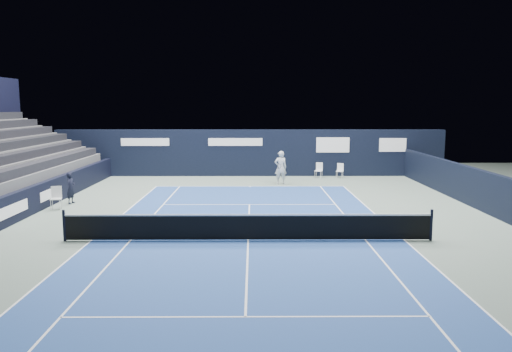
{
  "coord_description": "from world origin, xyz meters",
  "views": [
    {
      "loc": [
        0.17,
        -16.95,
        4.66
      ],
      "look_at": [
        0.32,
        7.0,
        1.3
      ],
      "focal_mm": 35.0,
      "sensor_mm": 36.0,
      "label": 1
    }
  ],
  "objects": [
    {
      "name": "tennis_net",
      "position": [
        0.0,
        0.0,
        0.51
      ],
      "size": [
        12.9,
        0.1,
        1.1
      ],
      "color": "black",
      "rests_on": "ground"
    },
    {
      "name": "back_sponsor_wall",
      "position": [
        0.01,
        16.5,
        1.55
      ],
      "size": [
        26.0,
        0.63,
        3.1
      ],
      "color": "black",
      "rests_on": "ground"
    },
    {
      "name": "enclosure_wall_right",
      "position": [
        10.5,
        6.0,
        0.9
      ],
      "size": [
        0.3,
        22.0,
        1.8
      ],
      "primitive_type": "cube",
      "color": "black",
      "rests_on": "ground"
    },
    {
      "name": "tennis_player",
      "position": [
        1.83,
        12.76,
        1.0
      ],
      "size": [
        0.79,
        0.9,
        2.01
      ],
      "color": "silver",
      "rests_on": "ground"
    },
    {
      "name": "line_judge",
      "position": [
        -8.6,
        6.76,
        0.76
      ],
      "size": [
        0.46,
        0.61,
        1.52
      ],
      "primitive_type": "imported",
      "rotation": [
        0.0,
        0.0,
        1.38
      ],
      "color": "black",
      "rests_on": "ground"
    },
    {
      "name": "folding_chair_back_a",
      "position": [
        4.52,
        15.49,
        0.67
      ],
      "size": [
        0.57,
        0.59,
        1.0
      ],
      "rotation": [
        0.0,
        0.0,
        -0.4
      ],
      "color": "white",
      "rests_on": "ground"
    },
    {
      "name": "folding_chair_back_b",
      "position": [
        5.88,
        15.38,
        0.55
      ],
      "size": [
        0.54,
        0.54,
        0.96
      ],
      "rotation": [
        0.0,
        0.0,
        -0.38
      ],
      "color": "white",
      "rests_on": "ground"
    },
    {
      "name": "line_judge_chair",
      "position": [
        -8.81,
        5.48,
        0.59
      ],
      "size": [
        0.53,
        0.52,
        1.04
      ],
      "rotation": [
        0.0,
        0.0,
        0.19
      ],
      "color": "silver",
      "rests_on": "ground"
    },
    {
      "name": "court_markings",
      "position": [
        0.0,
        0.0,
        0.01
      ],
      "size": [
        11.03,
        23.83,
        0.0
      ],
      "color": "white",
      "rests_on": "court_surface"
    },
    {
      "name": "ground",
      "position": [
        0.0,
        2.0,
        0.0
      ],
      "size": [
        48.0,
        48.0,
        0.0
      ],
      "primitive_type": "plane",
      "color": "#596A5F",
      "rests_on": "ground"
    },
    {
      "name": "court_surface",
      "position": [
        0.0,
        0.0,
        0.0
      ],
      "size": [
        10.97,
        23.77,
        0.01
      ],
      "primitive_type": "cube",
      "color": "navy",
      "rests_on": "ground"
    },
    {
      "name": "side_barrier_left",
      "position": [
        -9.5,
        5.97,
        0.6
      ],
      "size": [
        0.33,
        22.0,
        1.2
      ],
      "color": "black",
      "rests_on": "ground"
    }
  ]
}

